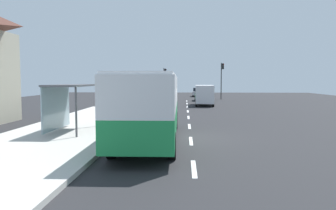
{
  "coord_description": "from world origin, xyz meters",
  "views": [
    {
      "loc": [
        -0.07,
        -16.81,
        2.93
      ],
      "look_at": [
        -1.0,
        2.01,
        1.5
      ],
      "focal_mm": 35.62,
      "sensor_mm": 36.0,
      "label": 1
    }
  ],
  "objects_px": {
    "white_van": "(204,94)",
    "bus_shelter": "(66,95)",
    "sedan_near": "(201,95)",
    "sedan_far": "(198,92)",
    "bus": "(150,103)",
    "recycling_bin_green": "(112,120)",
    "recycling_bin_red": "(114,118)",
    "traffic_light_near_side": "(222,75)",
    "traffic_light_far_side": "(165,78)"
  },
  "relations": [
    {
      "from": "white_van",
      "to": "sedan_far",
      "type": "xyz_separation_m",
      "value": [
        0.1,
        20.62,
        -0.55
      ]
    },
    {
      "from": "traffic_light_near_side",
      "to": "recycling_bin_green",
      "type": "bearing_deg",
      "value": -107.19
    },
    {
      "from": "white_van",
      "to": "sedan_near",
      "type": "height_order",
      "value": "white_van"
    },
    {
      "from": "sedan_far",
      "to": "bus",
      "type": "bearing_deg",
      "value": -95.36
    },
    {
      "from": "sedan_far",
      "to": "white_van",
      "type": "bearing_deg",
      "value": -90.29
    },
    {
      "from": "sedan_near",
      "to": "sedan_far",
      "type": "height_order",
      "value": "same"
    },
    {
      "from": "bus",
      "to": "bus_shelter",
      "type": "relative_size",
      "value": 2.76
    },
    {
      "from": "bus",
      "to": "sedan_near",
      "type": "xyz_separation_m",
      "value": [
        4.01,
        31.02,
        -1.05
      ]
    },
    {
      "from": "white_van",
      "to": "recycling_bin_red",
      "type": "distance_m",
      "value": 19.68
    },
    {
      "from": "bus",
      "to": "white_van",
      "type": "relative_size",
      "value": 2.1
    },
    {
      "from": "white_van",
      "to": "sedan_far",
      "type": "distance_m",
      "value": 20.62
    },
    {
      "from": "recycling_bin_red",
      "to": "bus_shelter",
      "type": "height_order",
      "value": "bus_shelter"
    },
    {
      "from": "recycling_bin_green",
      "to": "bus_shelter",
      "type": "xyz_separation_m",
      "value": [
        -2.21,
        -1.16,
        1.44
      ]
    },
    {
      "from": "sedan_near",
      "to": "bus_shelter",
      "type": "bearing_deg",
      "value": -106.55
    },
    {
      "from": "bus",
      "to": "traffic_light_near_side",
      "type": "bearing_deg",
      "value": 78.09
    },
    {
      "from": "sedan_near",
      "to": "recycling_bin_green",
      "type": "distance_m",
      "value": 28.91
    },
    {
      "from": "recycling_bin_green",
      "to": "bus",
      "type": "bearing_deg",
      "value": -48.85
    },
    {
      "from": "bus",
      "to": "traffic_light_far_side",
      "type": "distance_m",
      "value": 35.03
    },
    {
      "from": "white_van",
      "to": "bus_shelter",
      "type": "xyz_separation_m",
      "value": [
        -8.61,
        -20.46,
        0.75
      ]
    },
    {
      "from": "bus",
      "to": "traffic_light_far_side",
      "type": "relative_size",
      "value": 2.36
    },
    {
      "from": "recycling_bin_red",
      "to": "sedan_far",
      "type": "bearing_deg",
      "value": 80.58
    },
    {
      "from": "white_van",
      "to": "bus_shelter",
      "type": "bearing_deg",
      "value": -112.83
    },
    {
      "from": "recycling_bin_green",
      "to": "traffic_light_near_side",
      "type": "height_order",
      "value": "traffic_light_near_side"
    },
    {
      "from": "sedan_far",
      "to": "recycling_bin_green",
      "type": "relative_size",
      "value": 4.73
    },
    {
      "from": "sedan_near",
      "to": "bus_shelter",
      "type": "height_order",
      "value": "bus_shelter"
    },
    {
      "from": "bus",
      "to": "recycling_bin_green",
      "type": "xyz_separation_m",
      "value": [
        -2.49,
        2.85,
        -1.19
      ]
    },
    {
      "from": "sedan_near",
      "to": "recycling_bin_red",
      "type": "relative_size",
      "value": 4.68
    },
    {
      "from": "bus",
      "to": "sedan_far",
      "type": "height_order",
      "value": "bus"
    },
    {
      "from": "bus",
      "to": "bus_shelter",
      "type": "height_order",
      "value": "bus"
    },
    {
      "from": "sedan_near",
      "to": "traffic_light_far_side",
      "type": "relative_size",
      "value": 0.95
    },
    {
      "from": "bus_shelter",
      "to": "bus",
      "type": "bearing_deg",
      "value": -19.72
    },
    {
      "from": "traffic_light_far_side",
      "to": "bus",
      "type": "bearing_deg",
      "value": -87.73
    },
    {
      "from": "bus",
      "to": "bus_shelter",
      "type": "distance_m",
      "value": 5.0
    },
    {
      "from": "sedan_far",
      "to": "traffic_light_near_side",
      "type": "bearing_deg",
      "value": -69.61
    },
    {
      "from": "bus",
      "to": "traffic_light_near_side",
      "type": "height_order",
      "value": "traffic_light_near_side"
    },
    {
      "from": "white_van",
      "to": "recycling_bin_green",
      "type": "relative_size",
      "value": 5.55
    },
    {
      "from": "white_van",
      "to": "bus",
      "type": "bearing_deg",
      "value": -100.02
    },
    {
      "from": "sedan_near",
      "to": "traffic_light_near_side",
      "type": "height_order",
      "value": "traffic_light_near_side"
    },
    {
      "from": "recycling_bin_green",
      "to": "recycling_bin_red",
      "type": "relative_size",
      "value": 1.0
    },
    {
      "from": "bus",
      "to": "sedan_far",
      "type": "relative_size",
      "value": 2.45
    },
    {
      "from": "white_van",
      "to": "sedan_near",
      "type": "distance_m",
      "value": 8.89
    },
    {
      "from": "bus_shelter",
      "to": "traffic_light_far_side",
      "type": "bearing_deg",
      "value": 84.31
    },
    {
      "from": "recycling_bin_red",
      "to": "traffic_light_near_side",
      "type": "distance_m",
      "value": 32.26
    },
    {
      "from": "sedan_far",
      "to": "recycling_bin_green",
      "type": "bearing_deg",
      "value": -99.25
    },
    {
      "from": "recycling_bin_green",
      "to": "white_van",
      "type": "bearing_deg",
      "value": 71.65
    },
    {
      "from": "white_van",
      "to": "bus_shelter",
      "type": "distance_m",
      "value": 22.21
    },
    {
      "from": "recycling_bin_green",
      "to": "bus_shelter",
      "type": "distance_m",
      "value": 2.89
    },
    {
      "from": "bus",
      "to": "recycling_bin_green",
      "type": "distance_m",
      "value": 3.96
    },
    {
      "from": "recycling_bin_green",
      "to": "traffic_light_near_side",
      "type": "relative_size",
      "value": 0.18
    },
    {
      "from": "sedan_far",
      "to": "traffic_light_far_side",
      "type": "height_order",
      "value": "traffic_light_far_side"
    }
  ]
}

